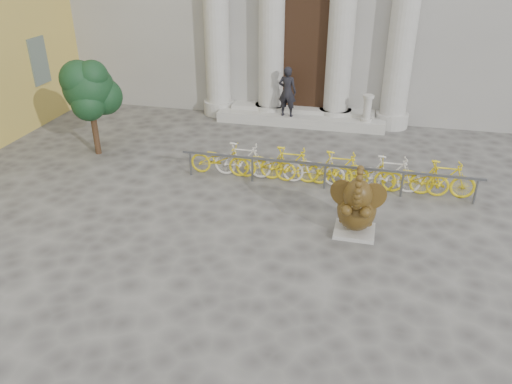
% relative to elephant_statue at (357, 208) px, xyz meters
% --- Properties ---
extents(ground, '(80.00, 80.00, 0.00)m').
position_rel_elephant_statue_xyz_m(ground, '(-2.35, -2.20, -0.67)').
color(ground, '#474442').
rests_on(ground, ground).
extents(entrance_steps, '(6.00, 1.20, 0.36)m').
position_rel_elephant_statue_xyz_m(entrance_steps, '(-2.35, 7.20, -0.49)').
color(entrance_steps, '#A8A59E').
rests_on(entrance_steps, ground).
extents(elephant_statue, '(1.23, 1.36, 1.83)m').
position_rel_elephant_statue_xyz_m(elephant_statue, '(0.00, 0.00, 0.00)').
color(elephant_statue, '#A8A59E').
rests_on(elephant_statue, ground).
extents(bike_rack, '(8.00, 0.53, 1.00)m').
position_rel_elephant_statue_xyz_m(bike_rack, '(-0.94, 2.38, -0.17)').
color(bike_rack, slate).
rests_on(bike_rack, ground).
extents(tree, '(1.70, 1.55, 2.94)m').
position_rel_elephant_statue_xyz_m(tree, '(-8.06, 2.94, 1.39)').
color(tree, '#332114').
rests_on(tree, ground).
extents(pedestrian, '(0.69, 0.50, 1.76)m').
position_rel_elephant_statue_xyz_m(pedestrian, '(-2.80, 6.85, 0.57)').
color(pedestrian, black).
rests_on(pedestrian, entrance_steps).
extents(balustrade_post, '(0.38, 0.38, 0.93)m').
position_rel_elephant_statue_xyz_m(balustrade_post, '(-0.02, 6.90, 0.12)').
color(balustrade_post, '#A8A59E').
rests_on(balustrade_post, entrance_steps).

